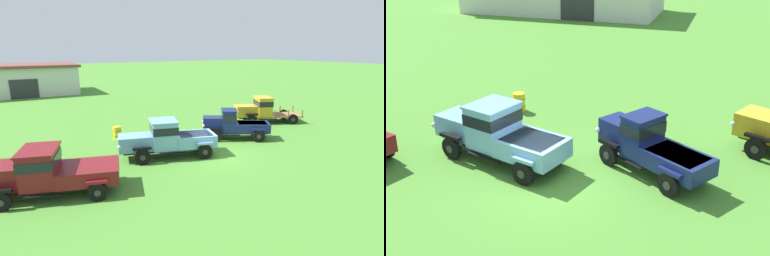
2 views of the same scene
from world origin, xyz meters
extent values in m
plane|color=#47842D|center=(0.00, 0.00, 0.00)|extent=(240.00, 240.00, 0.00)
cube|color=#2D2D33|center=(-8.44, 28.90, 1.20)|extent=(3.20, 0.08, 2.40)
cylinder|color=black|center=(-10.58, -1.14, 0.39)|extent=(0.80, 0.40, 0.78)
cylinder|color=#2D2D2D|center=(-10.61, -1.24, 0.39)|extent=(0.27, 0.11, 0.27)
cylinder|color=black|center=(-9.92, 0.97, 0.39)|extent=(0.80, 0.40, 0.78)
cylinder|color=#2D2D2D|center=(-9.89, 1.07, 0.39)|extent=(0.27, 0.11, 0.27)
cylinder|color=black|center=(-7.18, -2.21, 0.39)|extent=(0.80, 0.40, 0.78)
cylinder|color=#2D2D2D|center=(-7.21, -2.31, 0.39)|extent=(0.27, 0.11, 0.27)
cylinder|color=black|center=(-6.51, -0.10, 0.39)|extent=(0.80, 0.40, 0.78)
cylinder|color=#2D2D2D|center=(-6.48, 0.00, 0.39)|extent=(0.27, 0.11, 0.27)
cube|color=black|center=(-8.66, -0.59, 0.47)|extent=(5.25, 2.70, 0.12)
cube|color=maroon|center=(-10.50, -0.01, 1.02)|extent=(2.10, 1.99, 0.98)
cube|color=black|center=(-9.92, 0.97, 0.83)|extent=(0.92, 0.46, 0.12)
cube|color=maroon|center=(-9.05, -0.46, 1.27)|extent=(1.85, 2.26, 1.48)
cube|color=black|center=(-9.05, -0.46, 1.60)|extent=(1.92, 2.32, 0.41)
cube|color=maroon|center=(-9.05, -0.46, 2.05)|extent=(2.01, 2.39, 0.08)
cube|color=black|center=(-9.25, -1.54, 0.45)|extent=(1.82, 0.69, 0.05)
cube|color=black|center=(-8.59, 0.54, 0.45)|extent=(1.82, 0.69, 0.05)
cube|color=maroon|center=(-7.21, -1.04, 0.86)|extent=(3.02, 2.71, 0.66)
cube|color=black|center=(-7.21, -1.04, 1.16)|extent=(2.55, 2.29, 0.06)
cube|color=maroon|center=(-7.18, -2.21, 0.83)|extent=(0.88, 0.45, 0.12)
cube|color=maroon|center=(-6.51, -0.10, 0.83)|extent=(0.88, 0.45, 0.12)
cylinder|color=black|center=(-4.10, 0.58, 0.43)|extent=(0.89, 0.43, 0.87)
cylinder|color=#2D2D2D|center=(-4.13, 0.47, 0.43)|extent=(0.30, 0.11, 0.30)
cylinder|color=black|center=(-3.57, 2.40, 0.43)|extent=(0.89, 0.43, 0.87)
cylinder|color=#2D2D2D|center=(-3.54, 2.51, 0.43)|extent=(0.30, 0.11, 0.30)
cylinder|color=black|center=(-0.72, -0.40, 0.43)|extent=(0.89, 0.43, 0.87)
cylinder|color=#2D2D2D|center=(-0.75, -0.50, 0.43)|extent=(0.30, 0.11, 0.30)
cylinder|color=black|center=(-0.20, 1.43, 0.43)|extent=(0.89, 0.43, 0.87)
cylinder|color=#2D2D2D|center=(-0.17, 1.53, 0.43)|extent=(0.30, 0.11, 0.30)
cube|color=black|center=(-2.34, 1.06, 0.52)|extent=(5.18, 2.41, 0.12)
cube|color=#70A3D1|center=(-4.10, 1.57, 1.00)|extent=(2.16, 1.79, 0.84)
cube|color=silver|center=(-4.97, 1.82, 0.96)|extent=(0.35, 1.02, 0.63)
sphere|color=silver|center=(-5.18, 1.14, 1.02)|extent=(0.20, 0.20, 0.20)
sphere|color=silver|center=(-4.78, 2.50, 1.02)|extent=(0.20, 0.20, 0.20)
cube|color=black|center=(-4.10, 0.58, 0.92)|extent=(1.02, 0.47, 0.12)
cube|color=black|center=(-3.57, 2.40, 0.92)|extent=(1.02, 0.47, 0.12)
cube|color=#70A3D1|center=(-2.55, 1.12, 1.35)|extent=(1.77, 1.98, 1.54)
cube|color=black|center=(-2.55, 1.12, 1.70)|extent=(1.84, 2.03, 0.43)
cube|color=#70A3D1|center=(-2.55, 1.12, 2.16)|extent=(1.92, 2.09, 0.08)
cube|color=black|center=(-2.68, 0.19, 0.50)|extent=(1.87, 0.66, 0.05)
cube|color=black|center=(-2.16, 1.97, 0.50)|extent=(1.87, 0.66, 0.05)
cube|color=#70A3D1|center=(-0.79, 0.61, 0.93)|extent=(2.69, 2.31, 0.70)
cube|color=black|center=(-0.79, 0.61, 1.25)|extent=(2.27, 1.96, 0.06)
cube|color=#70A3D1|center=(-0.72, -0.40, 0.92)|extent=(0.97, 0.46, 0.12)
cube|color=#70A3D1|center=(-0.20, 1.43, 0.92)|extent=(0.97, 0.46, 0.12)
cylinder|color=black|center=(1.67, 1.92, 0.42)|extent=(0.81, 0.61, 0.83)
cylinder|color=#2D2D2D|center=(1.61, 1.82, 0.42)|extent=(0.26, 0.18, 0.29)
cylinder|color=black|center=(2.51, 3.24, 0.42)|extent=(0.81, 0.61, 0.83)
cylinder|color=#2D2D2D|center=(2.57, 3.33, 0.42)|extent=(0.26, 0.18, 0.29)
cylinder|color=black|center=(4.10, 0.38, 0.42)|extent=(0.81, 0.61, 0.83)
cylinder|color=#2D2D2D|center=(4.04, 0.28, 0.42)|extent=(0.26, 0.18, 0.29)
cylinder|color=black|center=(4.94, 1.70, 0.42)|extent=(0.81, 0.61, 0.83)
cylinder|color=#2D2D2D|center=(5.00, 1.80, 0.42)|extent=(0.26, 0.18, 0.29)
cube|color=black|center=(3.29, 1.82, 0.50)|extent=(3.99, 2.96, 0.12)
cube|color=#141E51|center=(1.92, 2.68, 1.05)|extent=(1.69, 1.63, 0.99)
cube|color=silver|center=(1.39, 3.02, 1.00)|extent=(0.51, 0.76, 0.74)
sphere|color=silver|center=(1.07, 2.53, 1.08)|extent=(0.20, 0.20, 0.20)
sphere|color=silver|center=(1.70, 3.52, 1.08)|extent=(0.20, 0.20, 0.20)
cube|color=black|center=(1.67, 1.92, 0.88)|extent=(0.91, 0.68, 0.12)
cube|color=black|center=(2.51, 3.24, 0.88)|extent=(0.91, 0.68, 0.12)
cube|color=#141E51|center=(2.86, 2.09, 1.28)|extent=(1.50, 1.65, 1.44)
cube|color=black|center=(2.86, 2.09, 1.60)|extent=(1.55, 1.69, 0.40)
cube|color=#141E51|center=(2.86, 2.09, 2.04)|extent=(1.61, 1.75, 0.08)
cube|color=black|center=(2.53, 1.39, 0.48)|extent=(1.15, 0.80, 0.05)
cube|color=black|center=(3.35, 2.69, 0.48)|extent=(1.15, 0.80, 0.05)
cube|color=#141E51|center=(4.22, 1.23, 0.86)|extent=(2.73, 2.46, 0.62)
cube|color=black|center=(4.22, 1.23, 1.14)|extent=(2.30, 2.07, 0.06)
cube|color=#141E51|center=(4.10, 0.38, 0.88)|extent=(0.88, 0.66, 0.12)
cube|color=#141E51|center=(4.94, 1.70, 0.88)|extent=(0.88, 0.66, 0.12)
cylinder|color=black|center=(6.82, 4.09, 0.43)|extent=(0.84, 0.52, 0.86)
cylinder|color=#2D2D2D|center=(6.77, 4.00, 0.43)|extent=(0.28, 0.16, 0.30)
cylinder|color=black|center=(7.69, 5.90, 0.43)|extent=(0.84, 0.52, 0.86)
cylinder|color=#2D2D2D|center=(7.73, 5.99, 0.43)|extent=(0.28, 0.16, 0.30)
cylinder|color=black|center=(9.94, 2.58, 0.43)|extent=(0.84, 0.52, 0.86)
cylinder|color=#2D2D2D|center=(9.89, 2.49, 0.43)|extent=(0.28, 0.16, 0.30)
cylinder|color=black|center=(10.81, 4.39, 0.43)|extent=(0.84, 0.52, 0.86)
cylinder|color=#2D2D2D|center=(10.85, 4.48, 0.43)|extent=(0.28, 0.16, 0.30)
cube|color=black|center=(8.70, 4.30, 0.51)|extent=(5.08, 3.22, 0.12)
cube|color=gold|center=(7.01, 5.11, 1.02)|extent=(2.23, 2.05, 0.91)
cube|color=silver|center=(6.23, 5.49, 0.98)|extent=(0.54, 1.02, 0.68)
sphere|color=silver|center=(5.89, 4.82, 1.05)|extent=(0.20, 0.20, 0.20)
sphere|color=silver|center=(6.55, 6.17, 1.05)|extent=(0.20, 0.20, 0.20)
cube|color=black|center=(6.82, 4.09, 0.91)|extent=(0.98, 0.61, 0.12)
cube|color=black|center=(7.69, 5.90, 0.91)|extent=(0.98, 0.61, 0.12)
cube|color=gold|center=(8.33, 4.47, 1.33)|extent=(1.79, 2.09, 1.53)
cube|color=black|center=(8.33, 4.47, 1.68)|extent=(1.85, 2.14, 0.43)
cube|color=gold|center=(8.33, 4.47, 2.14)|extent=(1.93, 2.21, 0.08)
cube|color=black|center=(8.00, 3.54, 0.49)|extent=(1.49, 0.82, 0.05)
cube|color=black|center=(8.86, 5.31, 0.49)|extent=(1.49, 0.82, 0.05)
cube|color=olive|center=(10.02, 3.66, 0.62)|extent=(3.23, 2.95, 0.10)
cube|color=olive|center=(8.54, 3.31, 0.94)|extent=(0.11, 0.11, 0.54)
cube|color=olive|center=(9.37, 5.03, 0.94)|extent=(0.11, 0.11, 0.54)
cube|color=olive|center=(9.60, 2.80, 0.94)|extent=(0.11, 0.11, 0.54)
cube|color=olive|center=(10.44, 4.52, 0.94)|extent=(0.11, 0.11, 0.54)
cube|color=olive|center=(10.67, 2.28, 0.94)|extent=(0.11, 0.11, 0.54)
cube|color=olive|center=(11.50, 4.00, 0.94)|extent=(0.11, 0.11, 0.54)
cylinder|color=gold|center=(-3.80, 6.02, 0.44)|extent=(0.56, 0.56, 0.88)
cylinder|color=#896E0F|center=(-3.80, 6.02, 0.62)|extent=(0.59, 0.59, 0.03)
cylinder|color=#896E0F|center=(-3.80, 6.02, 0.26)|extent=(0.59, 0.59, 0.03)
camera|label=1|loc=(-9.59, -13.83, 6.11)|focal=28.00mm
camera|label=2|loc=(5.54, -13.52, 8.24)|focal=45.00mm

